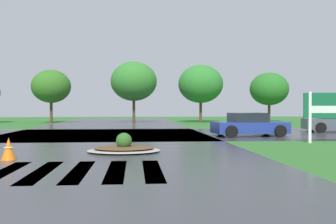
{
  "coord_description": "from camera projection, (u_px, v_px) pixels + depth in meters",
  "views": [
    {
      "loc": [
        1.81,
        -4.75,
        1.57
      ],
      "look_at": [
        3.31,
        12.63,
        1.36
      ],
      "focal_mm": 41.44,
      "sensor_mm": 36.0,
      "label": 1
    }
  ],
  "objects": [
    {
      "name": "estate_billboard",
      "position": [
        332.0,
        108.0,
        17.03
      ],
      "size": [
        2.46,
        0.39,
        2.27
      ],
      "rotation": [
        0.0,
        0.0,
        3.02
      ],
      "color": "white",
      "rests_on": "ground"
    },
    {
      "name": "traffic_cone",
      "position": [
        9.0,
        149.0,
        11.56
      ],
      "size": [
        0.43,
        0.43,
        0.67
      ],
      "color": "orange",
      "rests_on": "ground"
    },
    {
      "name": "crosswalk_stripes",
      "position": [
        61.0,
        171.0,
        9.47
      ],
      "size": [
        4.95,
        3.5,
        0.01
      ],
      "color": "white",
      "rests_on": "ground"
    },
    {
      "name": "background_treeline",
      "position": [
        151.0,
        86.0,
        39.91
      ],
      "size": [
        33.46,
        5.5,
        6.22
      ],
      "color": "#4C3823",
      "rests_on": "ground"
    },
    {
      "name": "asphalt_roadway",
      "position": [
        86.0,
        149.0,
        14.56
      ],
      "size": [
        11.86,
        80.0,
        0.01
      ],
      "primitive_type": "cube",
      "color": "#35353A",
      "rests_on": "ground"
    },
    {
      "name": "car_blue_compact",
      "position": [
        249.0,
        125.0,
        21.11
      ],
      "size": [
        4.07,
        2.36,
        1.28
      ],
      "rotation": [
        0.0,
        0.0,
        0.08
      ],
      "color": "navy",
      "rests_on": "ground"
    },
    {
      "name": "median_island",
      "position": [
        124.0,
        148.0,
        13.6
      ],
      "size": [
        2.56,
        2.07,
        0.68
      ],
      "color": "#9E9B93",
      "rests_on": "ground"
    },
    {
      "name": "asphalt_cross_road",
      "position": [
        104.0,
        134.0,
        22.65
      ],
      "size": [
        90.0,
        10.68,
        0.01
      ],
      "primitive_type": "cube",
      "color": "#35353A",
      "rests_on": "ground"
    }
  ]
}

